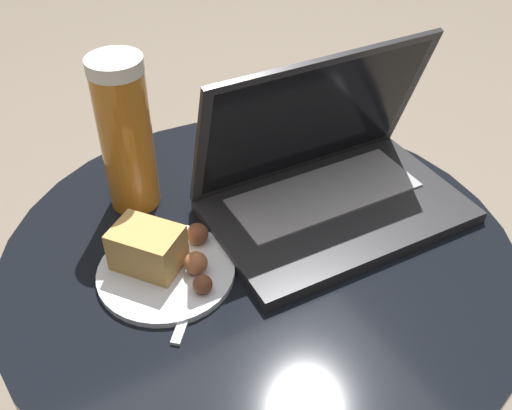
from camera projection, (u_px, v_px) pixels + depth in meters
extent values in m
cylinder|color=#515156|center=(259.00, 369.00, 1.00)|extent=(0.07, 0.07, 0.51)
cylinder|color=black|center=(259.00, 256.00, 0.84)|extent=(0.71, 0.71, 0.02)
cube|color=#232326|center=(337.00, 211.00, 0.88)|extent=(0.38, 0.24, 0.02)
cube|color=gray|center=(324.00, 193.00, 0.90)|extent=(0.29, 0.12, 0.00)
cube|color=#232326|center=(313.00, 117.00, 0.86)|extent=(0.37, 0.09, 0.22)
cube|color=black|center=(314.00, 119.00, 0.86)|extent=(0.34, 0.08, 0.20)
cylinder|color=#C6701E|center=(127.00, 141.00, 0.85)|extent=(0.07, 0.07, 0.21)
cylinder|color=white|center=(114.00, 65.00, 0.77)|extent=(0.08, 0.08, 0.02)
cylinder|color=silver|center=(166.00, 272.00, 0.79)|extent=(0.18, 0.18, 0.01)
cube|color=tan|center=(147.00, 248.00, 0.78)|extent=(0.10, 0.11, 0.06)
sphere|color=brown|center=(203.00, 284.00, 0.75)|extent=(0.03, 0.03, 0.03)
sphere|color=#9E5B38|center=(197.00, 264.00, 0.78)|extent=(0.03, 0.03, 0.03)
sphere|color=brown|center=(197.00, 234.00, 0.82)|extent=(0.03, 0.03, 0.03)
cube|color=silver|center=(189.00, 306.00, 0.75)|extent=(0.09, 0.10, 0.00)
cube|color=silver|center=(206.00, 259.00, 0.81)|extent=(0.05, 0.05, 0.00)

